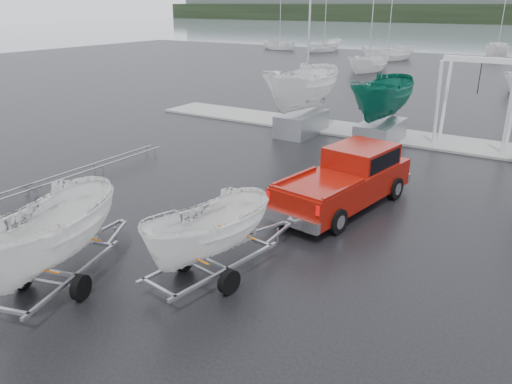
% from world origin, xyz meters
% --- Properties ---
extents(ground_plane, '(120.00, 120.00, 0.00)m').
position_xyz_m(ground_plane, '(0.00, 0.00, 0.00)').
color(ground_plane, black).
rests_on(ground_plane, ground).
extents(dock, '(30.00, 3.00, 0.12)m').
position_xyz_m(dock, '(0.00, 13.00, 0.05)').
color(dock, gray).
rests_on(dock, ground).
extents(pickup_truck, '(2.79, 5.96, 1.91)m').
position_xyz_m(pickup_truck, '(0.67, 3.22, 0.99)').
color(pickup_truck, maroon).
rests_on(pickup_truck, ground).
extents(trailer_hitched, '(1.85, 3.74, 4.41)m').
position_xyz_m(trailer_hitched, '(-0.28, -3.07, 2.40)').
color(trailer_hitched, '#96999E').
rests_on(trailer_hitched, ground).
extents(trailer_parked, '(2.19, 3.79, 5.16)m').
position_xyz_m(trailer_parked, '(-3.05, -5.43, 2.80)').
color(trailer_parked, '#96999E').
rests_on(trailer_parked, ground).
extents(boat_hoist, '(3.30, 2.18, 4.12)m').
position_xyz_m(boat_hoist, '(2.70, 13.00, 2.67)').
color(boat_hoist, silver).
rests_on(boat_hoist, ground).
extents(keelboat_0, '(2.37, 3.20, 10.54)m').
position_xyz_m(keelboat_0, '(-5.14, 11.00, 3.76)').
color(keelboat_0, '#96999E').
rests_on(keelboat_0, ground).
extents(keelboat_1, '(2.12, 3.20, 6.74)m').
position_xyz_m(keelboat_1, '(-1.02, 11.20, 3.32)').
color(keelboat_1, '#96999E').
rests_on(keelboat_1, ground).
extents(mast_rack_0, '(0.56, 6.50, 0.06)m').
position_xyz_m(mast_rack_0, '(-9.00, 1.00, 0.35)').
color(mast_rack_0, '#96999E').
rests_on(mast_rack_0, ground).
extents(moored_boat_0, '(2.81, 2.87, 11.50)m').
position_xyz_m(moored_boat_0, '(-11.34, 37.25, 0.00)').
color(moored_boat_0, white).
rests_on(moored_boat_0, ground).
extents(moored_boat_1, '(3.82, 3.83, 11.60)m').
position_xyz_m(moored_boat_1, '(-13.06, 48.03, 0.00)').
color(moored_boat_1, white).
rests_on(moored_boat_1, ground).
extents(moored_boat_4, '(2.44, 2.39, 10.86)m').
position_xyz_m(moored_boat_4, '(-31.12, 54.00, 0.01)').
color(moored_boat_4, white).
rests_on(moored_boat_4, ground).
extents(moored_boat_6, '(3.12, 3.16, 11.32)m').
position_xyz_m(moored_boat_6, '(-24.30, 54.55, 0.00)').
color(moored_boat_6, white).
rests_on(moored_boat_6, ground).
extents(moored_boat_7, '(2.87, 2.94, 11.65)m').
position_xyz_m(moored_boat_7, '(-2.78, 59.65, 0.00)').
color(moored_boat_7, white).
rests_on(moored_boat_7, ground).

